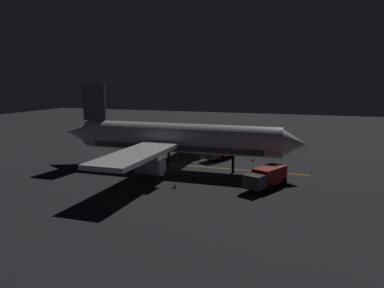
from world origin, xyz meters
TOP-DOWN VIEW (x-y plane):
  - ground_plane at (0.00, 0.00)m, footprint 180.00×180.00m
  - apron_guide_stripe at (-1.98, 4.00)m, footprint 0.25×26.41m
  - airliner at (0.01, -0.58)m, footprint 34.03×34.61m
  - baggage_truck at (5.48, 12.70)m, footprint 6.24×4.35m
  - catering_truck at (-7.78, 3.82)m, footprint 5.97×3.96m
  - ground_crew_worker at (0.33, 13.71)m, footprint 0.40×0.40m
  - traffic_cone_near_left at (8.86, 3.03)m, footprint 0.50×0.50m
  - traffic_cone_near_right at (-7.96, 8.90)m, footprint 0.50×0.50m
  - traffic_cone_under_wing at (-8.19, 3.14)m, footprint 0.50×0.50m
  - traffic_cone_far at (-8.10, 3.40)m, footprint 0.50×0.50m

SIDE VIEW (x-z plane):
  - ground_plane at x=0.00m, z-range -0.20..0.00m
  - apron_guide_stripe at x=-1.98m, z-range 0.00..0.01m
  - traffic_cone_near_left at x=8.86m, z-range -0.03..0.52m
  - traffic_cone_near_right at x=-7.96m, z-range -0.03..0.52m
  - traffic_cone_under_wing at x=-8.19m, z-range -0.03..0.52m
  - traffic_cone_far at x=-8.10m, z-range -0.03..0.52m
  - ground_crew_worker at x=0.33m, z-range 0.02..1.76m
  - baggage_truck at x=5.48m, z-range 0.05..2.34m
  - catering_truck at x=-7.78m, z-range 0.00..2.65m
  - airliner at x=0.01m, z-range -1.58..9.68m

